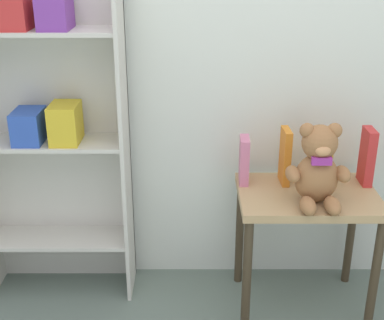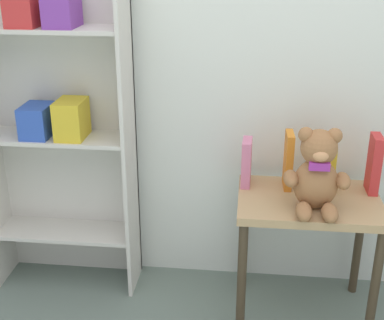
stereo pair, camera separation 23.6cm
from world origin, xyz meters
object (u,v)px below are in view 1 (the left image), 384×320
teddy_bear (319,168)px  book_standing_pink (245,160)px  bookshelf_side (51,123)px  display_table (307,212)px  book_standing_yellow (326,162)px  book_standing_red (368,157)px  book_standing_orange (286,156)px

teddy_bear → book_standing_pink: size_ratio=1.63×
bookshelf_side → display_table: bearing=-8.7°
book_standing_pink → teddy_bear: bearing=-34.0°
book_standing_pink → book_standing_yellow: size_ratio=1.03×
display_table → book_standing_red: (0.28, 0.10, 0.23)m
display_table → teddy_bear: (0.01, -0.10, 0.26)m
book_standing_orange → book_standing_red: 0.37m
display_table → book_standing_yellow: bearing=48.9°
book_standing_pink → book_standing_yellow: book_standing_pink is taller
bookshelf_side → display_table: bookshelf_side is taller
book_standing_yellow → book_standing_orange: bearing=178.7°
book_standing_yellow → display_table: bearing=-131.3°
teddy_bear → book_standing_yellow: teddy_bear is taller
bookshelf_side → book_standing_red: bearing=-3.0°
bookshelf_side → display_table: 1.23m
book_standing_orange → book_standing_yellow: bearing=-3.0°
book_standing_orange → display_table: bearing=-51.7°
bookshelf_side → book_standing_pink: 0.90m
book_standing_pink → book_standing_orange: 0.19m
book_standing_orange → book_standing_red: (0.37, -0.01, 0.00)m
display_table → bookshelf_side: bearing=171.3°
teddy_bear → book_standing_red: (0.27, 0.20, -0.03)m
book_standing_red → teddy_bear: bearing=-142.9°
bookshelf_side → book_standing_orange: 1.08m
book_standing_pink → book_standing_yellow: (0.37, -0.01, -0.00)m
bookshelf_side → book_standing_orange: bearing=-3.7°
book_standing_yellow → bookshelf_side: bearing=176.6°
teddy_bear → bookshelf_side: bearing=166.8°
book_standing_orange → teddy_bear: bearing=-65.8°
display_table → book_standing_red: bearing=20.4°
book_standing_yellow → book_standing_red: bearing=-0.9°
teddy_bear → book_standing_yellow: size_ratio=1.68×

